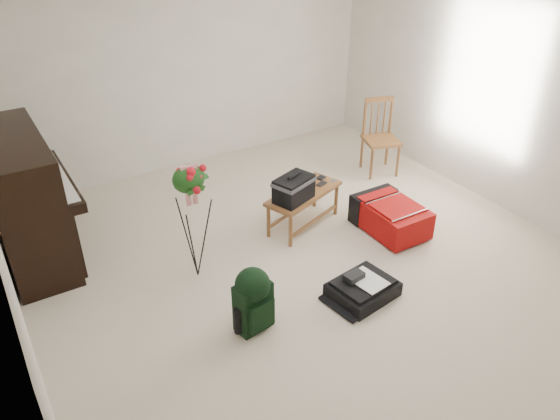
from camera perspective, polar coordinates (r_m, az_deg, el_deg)
floor at (r=5.30m, az=3.29°, el=-5.92°), size 5.00×5.50×0.01m
wall_back at (r=6.95m, az=-9.76°, el=14.41°), size 5.00×0.04×2.50m
wall_right at (r=6.36m, az=22.92°, el=10.88°), size 0.04×5.50×2.50m
piano at (r=5.67m, az=-25.01°, el=0.79°), size 0.71×1.50×1.25m
bench at (r=5.59m, az=1.44°, el=2.26°), size 0.97×0.64×0.70m
dining_chair at (r=6.97m, az=10.36°, el=7.43°), size 0.51×0.51×0.93m
red_suitcase at (r=5.88m, az=11.13°, el=-0.43°), size 0.54×0.77×0.33m
black_duffel at (r=4.96m, az=8.63°, el=-8.07°), size 0.61×0.52×0.23m
green_backpack at (r=4.44m, az=-2.82°, el=-9.07°), size 0.32×0.30×0.59m
flower_stand at (r=4.92m, az=-9.08°, el=-1.34°), size 0.41×0.41×1.19m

